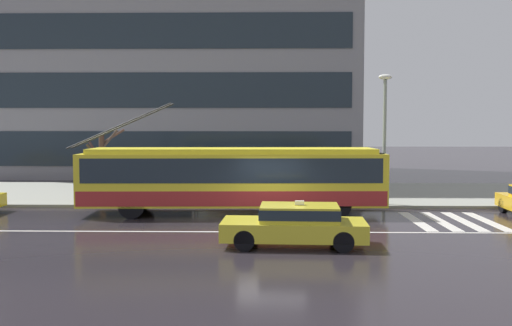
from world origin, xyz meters
name	(u,v)px	position (x,y,z in m)	size (l,w,h in m)	color
ground_plane	(271,226)	(0.00, 0.00, 0.00)	(160.00, 160.00, 0.00)	black
sidewalk_slab	(270,193)	(0.00, 9.35, 0.07)	(80.00, 10.00, 0.14)	gray
crosswalk_stripe_edge_near	(416,221)	(5.61, 1.17, 0.00)	(0.44, 4.40, 0.01)	beige
crosswalk_stripe_inner_a	(440,221)	(6.51, 1.17, 0.00)	(0.44, 4.40, 0.01)	beige
crosswalk_stripe_center	(463,221)	(7.41, 1.17, 0.00)	(0.44, 4.40, 0.01)	beige
crosswalk_stripe_inner_b	(487,221)	(8.31, 1.17, 0.00)	(0.44, 4.40, 0.01)	beige
lane_centre_line	(272,232)	(0.00, -1.20, 0.00)	(72.00, 0.14, 0.01)	silver
trolleybus	(233,178)	(-1.57, 2.75, 1.52)	(13.01, 2.95, 4.61)	yellow
taxi_oncoming_near	(296,223)	(0.73, -3.44, 0.70)	(4.45, 1.99, 1.39)	yellow
bus_shelter	(236,162)	(-1.67, 6.55, 1.93)	(4.29, 1.55, 2.40)	gray
pedestrian_at_shelter	(136,180)	(-6.30, 5.63, 1.16)	(0.41, 0.41, 1.72)	#2E394B
pedestrian_approaching_curb	(152,167)	(-5.86, 7.14, 1.66)	(1.28, 1.28, 1.95)	#1C272F
street_lamp	(385,127)	(5.08, 4.81, 3.64)	(0.60, 0.32, 5.82)	gray
street_tree_bare	(102,160)	(-8.52, 7.75, 1.94)	(1.87, 0.84, 3.39)	#50392C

